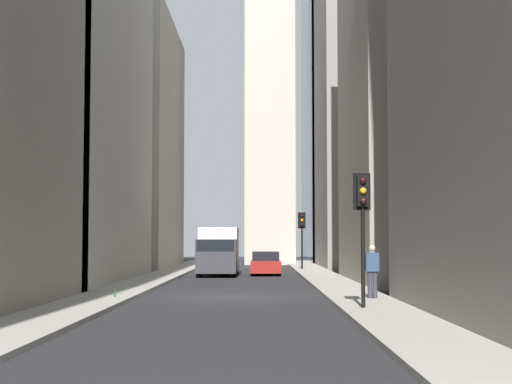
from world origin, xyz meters
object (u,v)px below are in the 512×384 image
object	(u,v)px
sedan_red	(266,264)
delivery_truck	(218,251)
discarded_bottle	(115,294)
pedestrian	(372,269)
traffic_light_foreground	(363,208)
traffic_light_midblock	(302,227)

from	to	relation	value
sedan_red	delivery_truck	bearing A→B (deg)	103.74
discarded_bottle	pedestrian	bearing A→B (deg)	-92.86
traffic_light_foreground	pedestrian	world-z (taller)	traffic_light_foreground
sedan_red	discarded_bottle	size ratio (longest dim) A/B	15.93
sedan_red	traffic_light_midblock	xyz separation A→B (m)	(5.96, -2.52, 2.30)
delivery_truck	pedestrian	xyz separation A→B (m)	(-19.53, -6.27, -0.33)
traffic_light_midblock	pedestrian	bearing A→B (deg)	-177.93
sedan_red	pedestrian	distance (m)	20.51
delivery_truck	pedestrian	world-z (taller)	delivery_truck
delivery_truck	traffic_light_midblock	world-z (taller)	traffic_light_midblock
traffic_light_foreground	discarded_bottle	xyz separation A→B (m)	(4.07, 8.02, -2.80)
sedan_red	traffic_light_foreground	world-z (taller)	traffic_light_foreground
traffic_light_midblock	discarded_bottle	distance (m)	27.04
sedan_red	traffic_light_midblock	world-z (taller)	traffic_light_midblock
delivery_truck	discarded_bottle	world-z (taller)	delivery_truck
delivery_truck	discarded_bottle	bearing A→B (deg)	172.37
pedestrian	delivery_truck	bearing A→B (deg)	17.79
delivery_truck	traffic_light_foreground	world-z (taller)	traffic_light_foreground
delivery_truck	pedestrian	distance (m)	20.51
traffic_light_foreground	discarded_bottle	size ratio (longest dim) A/B	14.66
delivery_truck	traffic_light_foreground	xyz separation A→B (m)	(-23.16, -5.47, 1.59)
traffic_light_foreground	discarded_bottle	world-z (taller)	traffic_light_foreground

